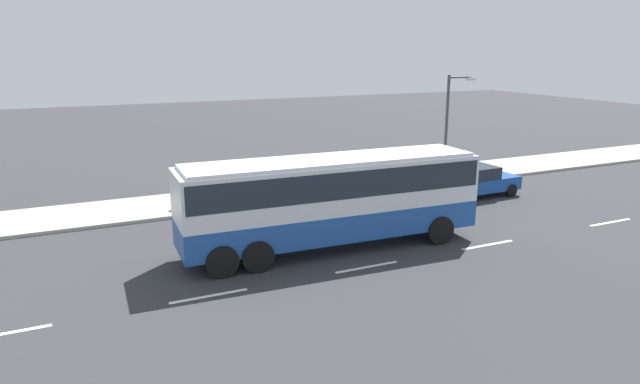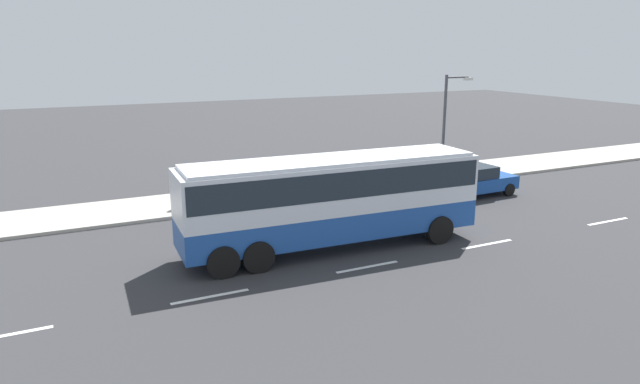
% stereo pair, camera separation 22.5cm
% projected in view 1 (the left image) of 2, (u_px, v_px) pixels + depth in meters
% --- Properties ---
extents(ground_plane, '(120.00, 120.00, 0.00)m').
position_uv_depth(ground_plane, '(345.00, 245.00, 21.50)').
color(ground_plane, '#333335').
extents(sidewalk_curb, '(80.00, 4.00, 0.15)m').
position_uv_depth(sidewalk_curb, '(271.00, 194.00, 28.66)').
color(sidewalk_curb, '#A8A399').
rests_on(sidewalk_curb, ground_plane).
extents(lane_centreline, '(31.50, 0.16, 0.01)m').
position_uv_depth(lane_centreline, '(294.00, 280.00, 18.25)').
color(lane_centreline, white).
rests_on(lane_centreline, ground_plane).
extents(coach_bus, '(11.32, 2.98, 3.44)m').
position_uv_depth(coach_bus, '(332.00, 193.00, 20.66)').
color(coach_bus, '#1E4C9E').
rests_on(coach_bus, ground_plane).
extents(car_blue_saloon, '(4.42, 2.09, 1.55)m').
position_uv_depth(car_blue_saloon, '(475.00, 181.00, 28.33)').
color(car_blue_saloon, '#194799').
rests_on(car_blue_saloon, ground_plane).
extents(pedestrian_near_curb, '(0.32, 0.32, 1.69)m').
position_uv_depth(pedestrian_near_curb, '(310.00, 169.00, 29.61)').
color(pedestrian_near_curb, black).
rests_on(pedestrian_near_curb, sidewalk_curb).
extents(pedestrian_at_crossing, '(0.32, 0.32, 1.61)m').
position_uv_depth(pedestrian_at_crossing, '(185.00, 186.00, 26.09)').
color(pedestrian_at_crossing, '#38334C').
rests_on(pedestrian_at_crossing, sidewalk_curb).
extents(street_lamp, '(1.77, 0.24, 5.75)m').
position_uv_depth(street_lamp, '(450.00, 119.00, 30.54)').
color(street_lamp, '#47474C').
rests_on(street_lamp, sidewalk_curb).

